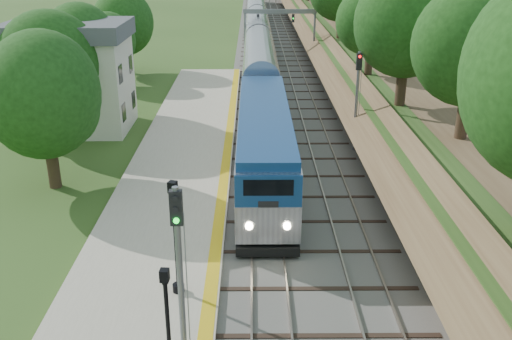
{
  "coord_description": "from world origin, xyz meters",
  "views": [
    {
      "loc": [
        -0.67,
        -11.74,
        13.27
      ],
      "look_at": [
        -0.5,
        14.39,
        2.8
      ],
      "focal_mm": 40.0,
      "sensor_mm": 36.0,
      "label": 1
    }
  ],
  "objects_px": {
    "station_building": "(72,76)",
    "train": "(257,29)",
    "lamppost_mid": "(169,335)",
    "signal_gantry": "(280,22)",
    "signal_platform": "(179,261)",
    "signal_farside": "(357,91)",
    "lamppost_far": "(176,244)"
  },
  "relations": [
    {
      "from": "signal_gantry",
      "to": "lamppost_mid",
      "type": "distance_m",
      "value": 52.99
    },
    {
      "from": "signal_gantry",
      "to": "station_building",
      "type": "bearing_deg",
      "value": -123.38
    },
    {
      "from": "lamppost_mid",
      "to": "signal_farside",
      "type": "height_order",
      "value": "signal_farside"
    },
    {
      "from": "train",
      "to": "station_building",
      "type": "bearing_deg",
      "value": -110.14
    },
    {
      "from": "station_building",
      "to": "signal_platform",
      "type": "distance_m",
      "value": 28.95
    },
    {
      "from": "signal_gantry",
      "to": "lamppost_mid",
      "type": "height_order",
      "value": "signal_gantry"
    },
    {
      "from": "lamppost_far",
      "to": "signal_platform",
      "type": "distance_m",
      "value": 4.66
    },
    {
      "from": "signal_platform",
      "to": "station_building",
      "type": "bearing_deg",
      "value": 112.54
    },
    {
      "from": "signal_gantry",
      "to": "signal_farside",
      "type": "height_order",
      "value": "signal_farside"
    },
    {
      "from": "station_building",
      "to": "signal_gantry",
      "type": "relative_size",
      "value": 1.02
    },
    {
      "from": "lamppost_far",
      "to": "signal_farside",
      "type": "relative_size",
      "value": 0.71
    },
    {
      "from": "station_building",
      "to": "signal_farside",
      "type": "bearing_deg",
      "value": -14.57
    },
    {
      "from": "signal_gantry",
      "to": "train",
      "type": "height_order",
      "value": "signal_gantry"
    },
    {
      "from": "lamppost_far",
      "to": "signal_platform",
      "type": "relative_size",
      "value": 0.74
    },
    {
      "from": "signal_gantry",
      "to": "train",
      "type": "xyz_separation_m",
      "value": [
        -2.47,
        13.17,
        -2.6
      ]
    },
    {
      "from": "lamppost_mid",
      "to": "lamppost_far",
      "type": "xyz_separation_m",
      "value": [
        -0.4,
        5.13,
        0.25
      ]
    },
    {
      "from": "station_building",
      "to": "lamppost_far",
      "type": "distance_m",
      "value": 24.83
    },
    {
      "from": "signal_gantry",
      "to": "signal_platform",
      "type": "relative_size",
      "value": 1.32
    },
    {
      "from": "station_building",
      "to": "train",
      "type": "height_order",
      "value": "station_building"
    },
    {
      "from": "signal_gantry",
      "to": "signal_platform",
      "type": "distance_m",
      "value": 52.01
    },
    {
      "from": "station_building",
      "to": "train",
      "type": "xyz_separation_m",
      "value": [
        14.0,
        38.16,
        -1.87
      ]
    },
    {
      "from": "station_building",
      "to": "signal_gantry",
      "type": "distance_m",
      "value": 29.94
    },
    {
      "from": "train",
      "to": "signal_farside",
      "type": "distance_m",
      "value": 43.89
    },
    {
      "from": "lamppost_far",
      "to": "signal_farside",
      "type": "bearing_deg",
      "value": 60.36
    },
    {
      "from": "train",
      "to": "lamppost_mid",
      "type": "xyz_separation_m",
      "value": [
        -3.22,
        -65.79,
        0.02
      ]
    },
    {
      "from": "lamppost_mid",
      "to": "lamppost_far",
      "type": "bearing_deg",
      "value": 94.47
    },
    {
      "from": "lamppost_mid",
      "to": "signal_platform",
      "type": "height_order",
      "value": "signal_platform"
    },
    {
      "from": "lamppost_mid",
      "to": "signal_farside",
      "type": "bearing_deg",
      "value": 67.18
    },
    {
      "from": "station_building",
      "to": "lamppost_mid",
      "type": "distance_m",
      "value": 29.72
    },
    {
      "from": "signal_gantry",
      "to": "signal_platform",
      "type": "bearing_deg",
      "value": -95.93
    },
    {
      "from": "station_building",
      "to": "train",
      "type": "bearing_deg",
      "value": 69.86
    },
    {
      "from": "signal_gantry",
      "to": "lamppost_far",
      "type": "relative_size",
      "value": 1.78
    }
  ]
}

